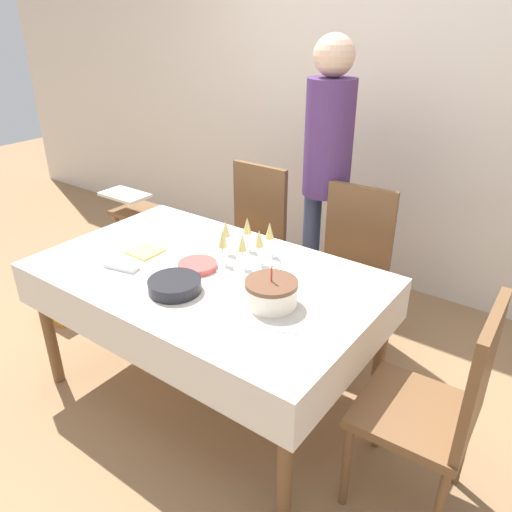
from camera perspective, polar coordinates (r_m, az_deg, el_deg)
ground_plane at (r=2.77m, az=-5.08°, el=-15.08°), size 12.00×12.00×0.00m
wall_back at (r=3.55m, az=13.12°, el=18.01°), size 8.00×0.05×2.70m
dining_table at (r=2.40m, az=-5.67°, el=-3.86°), size 1.62×1.00×0.73m
dining_chair_far_left at (r=3.21m, az=-0.73°, el=2.49°), size 0.42×0.42×0.96m
dining_chair_far_right at (r=2.89m, az=10.62°, el=-0.93°), size 0.45×0.45×0.96m
dining_chair_right_end at (r=2.03m, az=20.26°, el=-15.56°), size 0.44×0.44×0.96m
birthday_cake at (r=2.06m, az=1.75°, el=-4.21°), size 0.22×0.22×0.18m
champagne_tray at (r=2.42m, az=-1.39°, el=1.18°), size 0.38×0.38×0.18m
plate_stack_main at (r=2.20m, az=-9.28°, el=-3.32°), size 0.23×0.23×0.06m
plate_stack_dessert at (r=2.38m, az=-6.66°, el=-1.07°), size 0.19×0.19×0.03m
cake_knife at (r=1.95m, az=0.39°, el=-8.11°), size 0.29×0.12×0.00m
fork_pile at (r=2.45m, az=-15.13°, el=-1.17°), size 0.18×0.10×0.02m
napkin_pile at (r=2.58m, az=-12.53°, el=0.54°), size 0.15×0.15×0.01m
person_standing at (r=2.99m, az=8.17°, el=10.92°), size 0.28×0.28×1.72m
high_chair at (r=3.64m, az=-13.44°, el=3.91°), size 0.33×0.35×0.71m
gift_bag at (r=3.49m, az=-21.64°, el=-5.00°), size 0.22×0.13×0.24m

